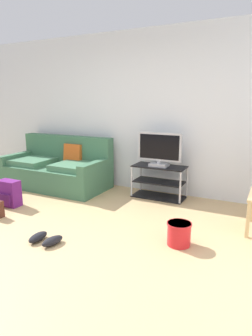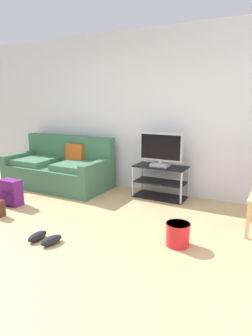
{
  "view_description": "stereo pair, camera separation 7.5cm",
  "coord_description": "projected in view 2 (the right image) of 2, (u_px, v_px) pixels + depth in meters",
  "views": [
    {
      "loc": [
        2.15,
        -2.24,
        1.54
      ],
      "look_at": [
        0.49,
        1.04,
        0.7
      ],
      "focal_mm": 31.29,
      "sensor_mm": 36.0,
      "label": 1
    },
    {
      "loc": [
        2.22,
        -2.21,
        1.54
      ],
      "look_at": [
        0.49,
        1.04,
        0.7
      ],
      "focal_mm": 31.29,
      "sensor_mm": 36.0,
      "label": 2
    }
  ],
  "objects": [
    {
      "name": "backpack",
      "position": [
        11.0,
        193.0,
        4.43
      ],
      "size": [
        0.33,
        0.25,
        0.39
      ],
      "rotation": [
        0.0,
        0.0,
        -0.42
      ],
      "color": "#661E70",
      "rests_on": "ground_plane"
    },
    {
      "name": "wall_back",
      "position": [
        139.0,
        113.0,
        5.07
      ],
      "size": [
        9.0,
        0.1,
        2.7
      ],
      "primitive_type": "cube",
      "color": "silver",
      "rests_on": "ground_plane"
    },
    {
      "name": "flat_tv",
      "position": [
        161.0,
        150.0,
        4.63
      ],
      "size": [
        0.71,
        0.22,
        0.54
      ],
      "color": "#B2B2B7",
      "rests_on": "tv_stand"
    },
    {
      "name": "couch",
      "position": [
        60.0,
        169.0,
        5.42
      ],
      "size": [
        1.91,
        0.94,
        0.91
      ],
      "color": "#3D6B4C",
      "rests_on": "ground_plane"
    },
    {
      "name": "ground_plane",
      "position": [
        43.0,
        244.0,
        3.26
      ],
      "size": [
        9.0,
        9.8,
        0.02
      ],
      "primitive_type": "cube",
      "color": "tan"
    },
    {
      "name": "tv_stand",
      "position": [
        160.0,
        182.0,
        4.76
      ],
      "size": [
        0.85,
        0.4,
        0.53
      ],
      "color": "black",
      "rests_on": "ground_plane"
    },
    {
      "name": "sneakers_pair",
      "position": [
        44.0,
        238.0,
        3.28
      ],
      "size": [
        0.35,
        0.28,
        0.09
      ],
      "color": "black",
      "rests_on": "ground_plane"
    },
    {
      "name": "cleaning_bucket",
      "position": [
        178.0,
        233.0,
        3.19
      ],
      "size": [
        0.27,
        0.27,
        0.26
      ],
      "color": "red",
      "rests_on": "ground_plane"
    }
  ]
}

